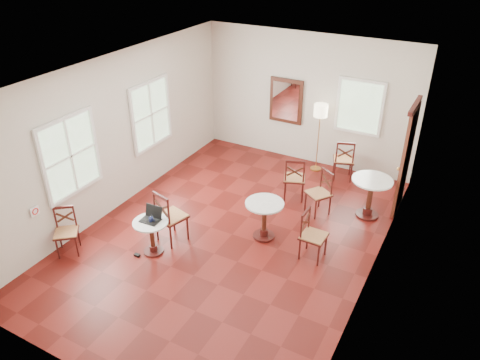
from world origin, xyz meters
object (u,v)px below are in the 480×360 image
(power_adapter, at_px, (137,255))
(chair_mid_a, at_px, (294,178))
(cafe_table_mid, at_px, (264,216))
(chair_back_b, at_px, (319,193))
(chair_back_a, at_px, (344,159))
(cafe_table_back, at_px, (370,194))
(chair_mid_b, at_px, (312,235))
(water_glass, at_px, (152,218))
(floor_lamp, at_px, (320,115))
(chair_near_b, at_px, (66,231))
(cafe_table_near, at_px, (152,233))
(chair_near_a, at_px, (170,217))
(laptop, at_px, (152,217))
(navy_mug, at_px, (151,220))
(mouse, at_px, (153,222))

(power_adapter, bearing_deg, chair_mid_a, 61.97)
(cafe_table_mid, xyz_separation_m, chair_back_b, (0.59, 1.24, -0.00))
(chair_back_a, bearing_deg, cafe_table_back, 106.80)
(chair_mid_b, bearing_deg, chair_back_b, 16.59)
(chair_back_a, relative_size, water_glass, 8.65)
(cafe_table_back, bearing_deg, cafe_table_mid, -133.04)
(cafe_table_mid, distance_m, floor_lamp, 3.07)
(cafe_table_mid, height_order, chair_near_b, chair_near_b)
(floor_lamp, bearing_deg, power_adapter, -109.51)
(cafe_table_near, height_order, power_adapter, cafe_table_near)
(chair_near_a, xyz_separation_m, laptop, (-0.09, -0.36, 0.19))
(chair_near_b, distance_m, chair_back_b, 4.67)
(chair_near_b, xyz_separation_m, chair_back_a, (3.37, 4.78, 0.06))
(cafe_table_near, bearing_deg, laptop, 102.63)
(laptop, bearing_deg, cafe_table_near, -79.73)
(floor_lamp, height_order, power_adapter, floor_lamp)
(cafe_table_back, distance_m, power_adapter, 4.46)
(chair_near_b, xyz_separation_m, chair_mid_a, (2.74, 3.49, 0.05))
(chair_near_b, bearing_deg, navy_mug, -12.70)
(chair_back_b, distance_m, laptop, 3.26)
(cafe_table_back, height_order, chair_near_b, chair_near_b)
(laptop, bearing_deg, chair_mid_a, 59.70)
(cafe_table_mid, bearing_deg, chair_near_a, -148.05)
(cafe_table_near, bearing_deg, chair_back_b, 50.79)
(cafe_table_near, height_order, cafe_table_mid, cafe_table_mid)
(laptop, relative_size, mouse, 4.02)
(chair_mid_b, distance_m, chair_back_b, 1.41)
(chair_near_a, xyz_separation_m, chair_near_b, (-1.38, -1.11, -0.09))
(cafe_table_mid, height_order, chair_near_a, chair_near_a)
(chair_near_a, relative_size, chair_near_b, 1.22)
(floor_lamp, bearing_deg, chair_mid_a, -88.53)
(cafe_table_near, relative_size, cafe_table_mid, 0.87)
(water_glass, bearing_deg, cafe_table_back, 44.12)
(chair_mid_b, height_order, floor_lamp, floor_lamp)
(navy_mug, bearing_deg, cafe_table_mid, 41.88)
(cafe_table_mid, relative_size, laptop, 2.19)
(cafe_table_back, height_order, chair_back_b, chair_back_b)
(chair_mid_a, height_order, power_adapter, chair_mid_a)
(cafe_table_near, bearing_deg, chair_back_a, 63.24)
(cafe_table_near, bearing_deg, navy_mug, -1.67)
(mouse, height_order, water_glass, water_glass)
(chair_mid_b, xyz_separation_m, power_adapter, (-2.63, -1.42, -0.42))
(mouse, bearing_deg, chair_mid_b, 43.80)
(chair_near_b, bearing_deg, floor_lamp, 21.60)
(cafe_table_back, height_order, chair_mid_b, chair_mid_b)
(cafe_table_back, relative_size, chair_back_b, 0.90)
(cafe_table_back, xyz_separation_m, chair_back_b, (-0.89, -0.35, -0.06))
(chair_back_a, bearing_deg, floor_lamp, -31.73)
(chair_near_a, xyz_separation_m, chair_mid_b, (2.37, 0.75, -0.06))
(floor_lamp, xyz_separation_m, navy_mug, (-1.38, -4.25, -0.66))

